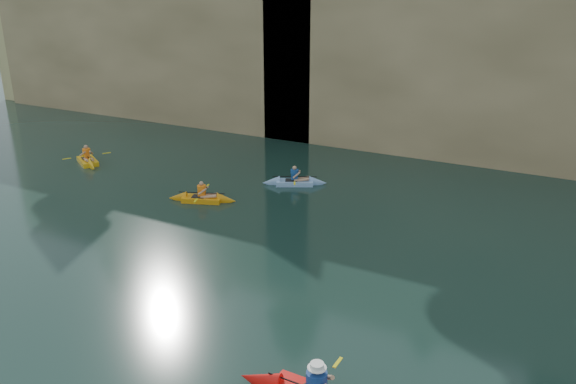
% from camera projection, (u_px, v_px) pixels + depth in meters
% --- Properties ---
extents(cliff, '(70.00, 16.00, 12.00)m').
position_uv_depth(cliff, '(473.00, 32.00, 34.76)').
color(cliff, tan).
rests_on(cliff, ground).
extents(cliff_slab_west, '(26.00, 2.40, 10.56)m').
position_uv_depth(cliff_slab_west, '(145.00, 40.00, 37.80)').
color(cliff_slab_west, tan).
rests_on(cliff_slab_west, ground).
extents(cliff_slab_center, '(24.00, 2.40, 11.40)m').
position_uv_depth(cliff_slab_center, '(483.00, 49.00, 27.85)').
color(cliff_slab_center, tan).
rests_on(cliff_slab_center, ground).
extents(sea_cave_west, '(4.50, 1.00, 4.00)m').
position_uv_depth(sea_cave_west, '(166.00, 92.00, 37.50)').
color(sea_cave_west, black).
rests_on(sea_cave_west, ground).
extents(sea_cave_center, '(3.50, 1.00, 3.20)m').
position_uv_depth(sea_cave_center, '(362.00, 120.00, 31.39)').
color(sea_cave_center, black).
rests_on(sea_cave_center, ground).
extents(kayaker_orange, '(3.00, 2.11, 1.12)m').
position_uv_depth(kayaker_orange, '(202.00, 198.00, 23.90)').
color(kayaker_orange, orange).
rests_on(kayaker_orange, ground).
extents(kayaker_yellow, '(2.95, 2.17, 1.23)m').
position_uv_depth(kayaker_yellow, '(88.00, 161.00, 29.07)').
color(kayaker_yellow, '#EDAD14').
rests_on(kayaker_yellow, ground).
extents(kayaker_ltblue_mid, '(2.98, 2.04, 1.14)m').
position_uv_depth(kayaker_ltblue_mid, '(294.00, 182.00, 25.92)').
color(kayaker_ltblue_mid, '#85ADDF').
rests_on(kayaker_ltblue_mid, ground).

